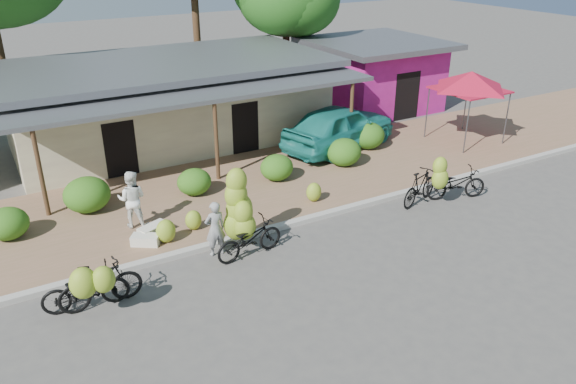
# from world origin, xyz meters

# --- Properties ---
(ground) EXTENTS (100.00, 100.00, 0.00)m
(ground) POSITION_xyz_m (0.00, 0.00, 0.00)
(ground) COLOR #4D4A48
(ground) RESTS_ON ground
(sidewalk) EXTENTS (60.00, 6.00, 0.12)m
(sidewalk) POSITION_xyz_m (0.00, 5.00, 0.06)
(sidewalk) COLOR #8D634C
(sidewalk) RESTS_ON ground
(curb) EXTENTS (60.00, 0.25, 0.15)m
(curb) POSITION_xyz_m (0.00, 2.00, 0.07)
(curb) COLOR #A8A399
(curb) RESTS_ON ground
(shop_main) EXTENTS (13.00, 8.50, 3.35)m
(shop_main) POSITION_xyz_m (0.00, 10.93, 1.72)
(shop_main) COLOR beige
(shop_main) RESTS_ON ground
(shop_pink) EXTENTS (6.00, 6.00, 3.25)m
(shop_pink) POSITION_xyz_m (10.50, 10.99, 1.67)
(shop_pink) COLOR #C41E8B
(shop_pink) RESTS_ON ground
(hedge_0) EXTENTS (1.18, 1.06, 0.92)m
(hedge_0) POSITION_xyz_m (-6.77, 5.11, 0.58)
(hedge_0) COLOR #245B14
(hedge_0) RESTS_ON sidewalk
(hedge_1) EXTENTS (1.41, 1.27, 1.10)m
(hedge_1) POSITION_xyz_m (-4.46, 5.76, 0.67)
(hedge_1) COLOR #245B14
(hedge_1) RESTS_ON sidewalk
(hedge_2) EXTENTS (1.12, 1.01, 0.88)m
(hedge_2) POSITION_xyz_m (-1.18, 5.29, 0.56)
(hedge_2) COLOR #245B14
(hedge_2) RESTS_ON sidewalk
(hedge_3) EXTENTS (1.17, 1.05, 0.91)m
(hedge_3) POSITION_xyz_m (1.73, 5.00, 0.57)
(hedge_3) COLOR #245B14
(hedge_3) RESTS_ON sidewalk
(hedge_4) EXTENTS (1.30, 1.17, 1.01)m
(hedge_4) POSITION_xyz_m (4.53, 4.96, 0.63)
(hedge_4) COLOR #245B14
(hedge_4) RESTS_ON sidewalk
(hedge_5) EXTENTS (1.34, 1.20, 1.04)m
(hedge_5) POSITION_xyz_m (6.39, 5.98, 0.64)
(hedge_5) COLOR #245B14
(hedge_5) RESTS_ON sidewalk
(red_canopy) EXTENTS (3.50, 3.50, 2.86)m
(red_canopy) POSITION_xyz_m (10.41, 4.78, 2.61)
(red_canopy) COLOR #59595E
(red_canopy) RESTS_ON sidewalk
(bike_far_left) EXTENTS (2.03, 1.37, 1.46)m
(bike_far_left) POSITION_xyz_m (-5.55, 0.78, 0.59)
(bike_far_left) COLOR black
(bike_far_left) RESTS_ON ground
(bike_left) EXTENTS (1.93, 1.14, 1.42)m
(bike_left) POSITION_xyz_m (-5.22, 0.71, 0.63)
(bike_left) COLOR black
(bike_left) RESTS_ON ground
(bike_center) EXTENTS (2.03, 1.32, 2.37)m
(bike_center) POSITION_xyz_m (-1.29, 1.34, 0.89)
(bike_center) COLOR black
(bike_center) RESTS_ON ground
(bike_right) EXTENTS (1.95, 1.40, 1.74)m
(bike_right) POSITION_xyz_m (4.95, 1.20, 0.69)
(bike_right) COLOR black
(bike_right) RESTS_ON ground
(bike_far_right) EXTENTS (2.12, 1.31, 1.05)m
(bike_far_right) POSITION_xyz_m (6.18, 1.00, 0.53)
(bike_far_right) COLOR black
(bike_far_right) RESTS_ON ground
(loose_banana_a) EXTENTS (0.54, 0.46, 0.68)m
(loose_banana_a) POSITION_xyz_m (-3.01, 2.72, 0.46)
(loose_banana_a) COLOR #99AF2B
(loose_banana_a) RESTS_ON sidewalk
(loose_banana_b) EXTENTS (0.48, 0.41, 0.60)m
(loose_banana_b) POSITION_xyz_m (-2.09, 3.03, 0.42)
(loose_banana_b) COLOR #99AF2B
(loose_banana_b) RESTS_ON sidewalk
(loose_banana_c) EXTENTS (0.50, 0.43, 0.63)m
(loose_banana_c) POSITION_xyz_m (1.92, 2.92, 0.43)
(loose_banana_c) COLOR #99AF2B
(loose_banana_c) RESTS_ON sidewalk
(sack_near) EXTENTS (0.94, 0.68, 0.30)m
(sack_near) POSITION_xyz_m (-3.21, 3.29, 0.27)
(sack_near) COLOR silver
(sack_near) RESTS_ON sidewalk
(sack_far) EXTENTS (0.83, 0.73, 0.28)m
(sack_far) POSITION_xyz_m (-3.56, 2.87, 0.26)
(sack_far) COLOR silver
(sack_far) RESTS_ON sidewalk
(vendor) EXTENTS (0.57, 0.38, 1.57)m
(vendor) POSITION_xyz_m (-2.00, 1.61, 0.78)
(vendor) COLOR gray
(vendor) RESTS_ON ground
(bystander) EXTENTS (1.04, 0.97, 1.72)m
(bystander) POSITION_xyz_m (-3.51, 4.10, 0.98)
(bystander) COLOR white
(bystander) RESTS_ON sidewalk
(teal_van) EXTENTS (5.55, 3.45, 1.76)m
(teal_van) POSITION_xyz_m (5.43, 6.60, 1.00)
(teal_van) COLOR #1B7A72
(teal_van) RESTS_ON sidewalk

